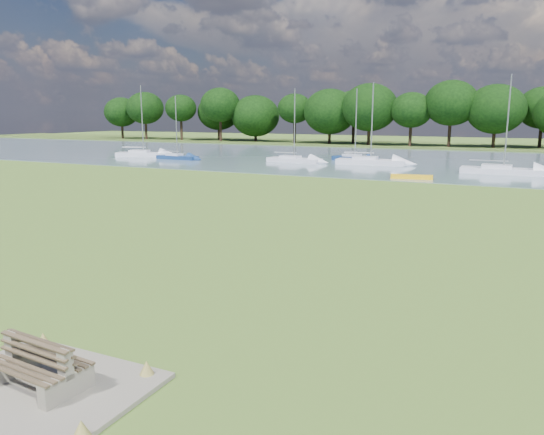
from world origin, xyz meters
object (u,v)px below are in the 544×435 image
at_px(kayak, 412,177).
at_px(sailboat_7, 354,157).
at_px(sailboat_5, 503,169).
at_px(sailboat_6, 294,158).
at_px(bench_pair, 39,366).
at_px(sailboat_1, 177,156).
at_px(sailboat_4, 143,153).
at_px(sailboat_9, 370,160).

relative_size(kayak, sailboat_7, 0.42).
height_order(sailboat_5, sailboat_6, sailboat_5).
xyz_separation_m(bench_pair, sailboat_5, (6.49, 45.25, 0.00)).
height_order(sailboat_1, sailboat_7, sailboat_7).
distance_m(bench_pair, sailboat_6, 50.04).
bearing_deg(sailboat_4, sailboat_1, -31.84).
bearing_deg(sailboat_9, sailboat_6, -176.96).
relative_size(sailboat_6, sailboat_9, 0.95).
distance_m(kayak, sailboat_9, 12.62).
bearing_deg(sailboat_6, kayak, -28.73).
height_order(kayak, sailboat_6, sailboat_6).
height_order(bench_pair, sailboat_7, sailboat_7).
relative_size(sailboat_5, sailboat_7, 1.08).
height_order(kayak, sailboat_4, sailboat_4).
height_order(kayak, sailboat_9, sailboat_9).
bearing_deg(sailboat_6, bench_pair, -68.14).
xyz_separation_m(kayak, sailboat_7, (-9.19, 13.90, 0.32)).
bearing_deg(kayak, sailboat_9, 112.56).
bearing_deg(sailboat_6, sailboat_7, 40.46).
height_order(kayak, sailboat_5, sailboat_5).
bearing_deg(kayak, bench_pair, -98.43).
bearing_deg(sailboat_7, sailboat_9, -30.69).
distance_m(sailboat_4, sailboat_7, 26.48).
relative_size(kayak, sailboat_4, 0.39).
relative_size(sailboat_7, sailboat_9, 0.95).
relative_size(bench_pair, sailboat_1, 0.28).
relative_size(bench_pair, sailboat_9, 0.24).
bearing_deg(sailboat_9, sailboat_7, 126.03).
bearing_deg(sailboat_6, sailboat_4, -172.67).
distance_m(kayak, sailboat_5, 9.85).
relative_size(bench_pair, sailboat_4, 0.23).
xyz_separation_m(sailboat_1, sailboat_4, (-6.12, 1.31, 0.09)).
bearing_deg(sailboat_1, sailboat_7, 20.91).
distance_m(sailboat_1, sailboat_5, 35.68).
relative_size(bench_pair, sailboat_5, 0.23).
distance_m(bench_pair, sailboat_4, 58.50).
xyz_separation_m(bench_pair, sailboat_6, (-15.09, 47.71, -0.04)).
xyz_separation_m(kayak, sailboat_9, (-6.54, 10.78, 0.34)).
bearing_deg(sailboat_5, kayak, -132.83).
xyz_separation_m(sailboat_5, sailboat_6, (-21.58, 2.46, -0.04)).
relative_size(sailboat_1, sailboat_4, 0.84).
bearing_deg(kayak, sailboat_5, 38.79).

